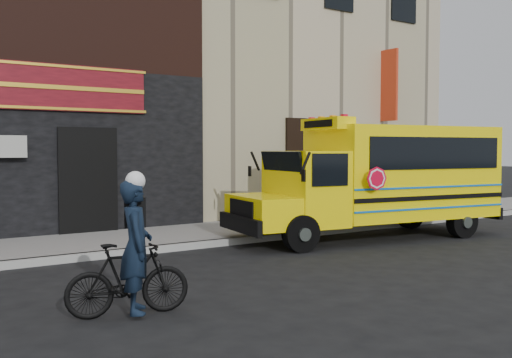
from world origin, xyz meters
The scene contains 8 objects.
ground centered at (0.00, 0.00, 0.00)m, with size 120.00×120.00×0.00m, color black.
curb centered at (0.00, 2.60, 0.07)m, with size 40.00×0.20×0.15m, color #A0A09A.
sidewalk centered at (0.00, 4.10, 0.07)m, with size 40.00×3.00×0.15m, color slate.
building centered at (-0.04, 10.45, 6.13)m, with size 20.00×10.70×12.00m.
school_bus centered at (2.90, 1.51, 1.51)m, with size 7.13×3.04×2.92m.
sign_pole centered at (2.47, 3.23, 1.64)m, with size 0.08×0.26×2.96m.
bicycle centered at (-4.78, -1.44, 0.48)m, with size 0.46×1.61×0.97m, color black.
cyclist centered at (-4.69, -1.51, 0.87)m, with size 0.64×0.42×1.75m, color black.
Camera 1 is at (-7.46, -8.53, 2.19)m, focal length 40.00 mm.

